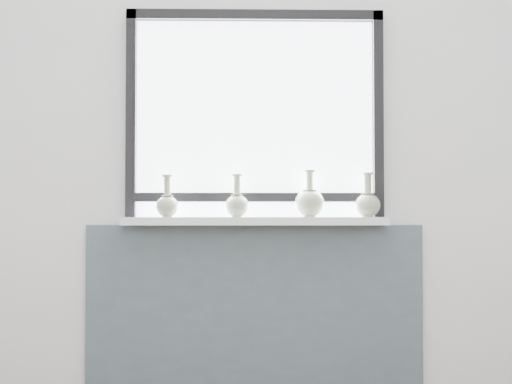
{
  "coord_description": "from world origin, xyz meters",
  "views": [
    {
      "loc": [
        -0.09,
        -2.19,
        0.9
      ],
      "look_at": [
        0.0,
        1.55,
        1.02
      ],
      "focal_mm": 55.0,
      "sensor_mm": 36.0,
      "label": 1
    }
  ],
  "objects_px": {
    "vase_b": "(237,203)",
    "vase_c": "(310,202)",
    "windowsill": "(255,221)",
    "vase_a": "(167,204)",
    "vase_d": "(368,203)"
  },
  "relations": [
    {
      "from": "vase_a",
      "to": "vase_c",
      "type": "relative_size",
      "value": 0.89
    },
    {
      "from": "windowsill",
      "to": "vase_b",
      "type": "distance_m",
      "value": 0.13
    },
    {
      "from": "vase_b",
      "to": "vase_c",
      "type": "height_order",
      "value": "vase_c"
    },
    {
      "from": "windowsill",
      "to": "vase_c",
      "type": "xyz_separation_m",
      "value": [
        0.27,
        0.01,
        0.1
      ]
    },
    {
      "from": "vase_a",
      "to": "vase_d",
      "type": "xyz_separation_m",
      "value": [
        1.0,
        0.02,
        0.01
      ]
    },
    {
      "from": "vase_b",
      "to": "vase_c",
      "type": "xyz_separation_m",
      "value": [
        0.36,
        0.02,
        0.01
      ]
    },
    {
      "from": "windowsill",
      "to": "vase_a",
      "type": "relative_size",
      "value": 6.32
    },
    {
      "from": "windowsill",
      "to": "vase_b",
      "type": "height_order",
      "value": "vase_b"
    },
    {
      "from": "vase_d",
      "to": "windowsill",
      "type": "bearing_deg",
      "value": 178.7
    },
    {
      "from": "vase_c",
      "to": "windowsill",
      "type": "bearing_deg",
      "value": -178.26
    },
    {
      "from": "vase_b",
      "to": "vase_c",
      "type": "bearing_deg",
      "value": 3.33
    },
    {
      "from": "vase_b",
      "to": "vase_d",
      "type": "height_order",
      "value": "vase_d"
    },
    {
      "from": "windowsill",
      "to": "vase_c",
      "type": "bearing_deg",
      "value": 1.74
    },
    {
      "from": "windowsill",
      "to": "vase_c",
      "type": "relative_size",
      "value": 5.61
    },
    {
      "from": "windowsill",
      "to": "vase_a",
      "type": "xyz_separation_m",
      "value": [
        -0.44,
        -0.03,
        0.09
      ]
    }
  ]
}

